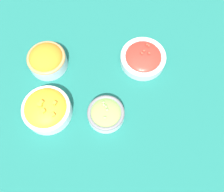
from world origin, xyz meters
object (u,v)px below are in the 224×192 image
at_px(bowl_cherry_tomatoes, 143,58).
at_px(bowl_squash, 46,109).
at_px(bowl_carrots, 47,59).
at_px(bowl_lettuce, 106,114).

distance_m(bowl_cherry_tomatoes, bowl_squash, 0.35).
bearing_deg(bowl_carrots, bowl_cherry_tomatoes, -1.41).
bearing_deg(bowl_carrots, bowl_lettuce, -46.96).
relative_size(bowl_cherry_tomatoes, bowl_squash, 1.03).
height_order(bowl_lettuce, bowl_squash, bowl_squash).
bearing_deg(bowl_cherry_tomatoes, bowl_squash, -152.33).
height_order(bowl_lettuce, bowl_carrots, bowl_carrots).
bearing_deg(bowl_lettuce, bowl_squash, 172.49).
bearing_deg(bowl_squash, bowl_carrots, 91.40).
xyz_separation_m(bowl_lettuce, bowl_squash, (-0.17, 0.02, 0.01)).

